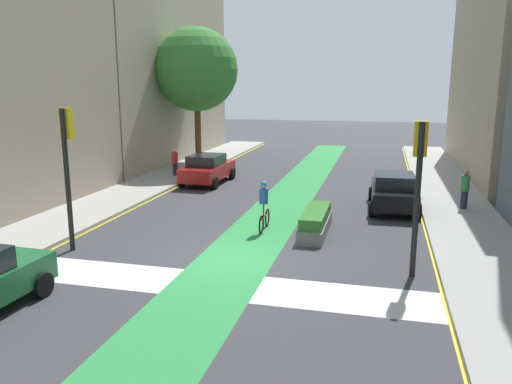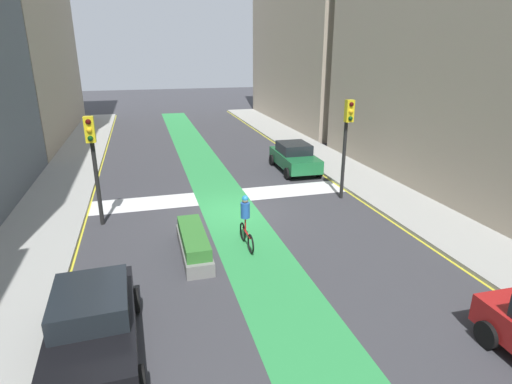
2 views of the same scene
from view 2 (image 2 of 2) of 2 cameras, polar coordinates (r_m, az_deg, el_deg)
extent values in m
plane|color=#38383D|center=(17.76, -3.29, -2.71)|extent=(120.00, 120.00, 0.00)
cube|color=#2D8C47|center=(17.74, -3.55, -2.72)|extent=(2.40, 60.00, 0.01)
cube|color=silver|center=(19.60, -4.54, -0.60)|extent=(12.00, 1.80, 0.01)
cube|color=#9E9E99|center=(20.54, 17.60, -0.32)|extent=(3.00, 60.00, 0.15)
cube|color=yellow|center=(19.81, 13.92, -0.90)|extent=(0.16, 60.00, 0.01)
cube|color=#9E9E99|center=(17.88, -27.56, -4.56)|extent=(3.00, 60.00, 0.15)
cube|color=yellow|center=(17.62, -22.77, -4.41)|extent=(0.16, 60.00, 0.01)
cylinder|color=black|center=(16.89, -21.22, 2.56)|extent=(0.16, 0.16, 4.30)
cube|color=gold|center=(16.34, -21.97, 8.01)|extent=(0.35, 0.28, 0.95)
sphere|color=#3F0A0A|center=(16.15, -22.15, 8.96)|extent=(0.20, 0.20, 0.20)
sphere|color=yellow|center=(16.20, -22.02, 7.92)|extent=(0.20, 0.20, 0.20)
sphere|color=#0C3814|center=(16.25, -21.89, 6.88)|extent=(0.20, 0.20, 0.20)
cylinder|color=black|center=(19.13, 12.08, 5.63)|extent=(0.16, 0.16, 4.54)
cube|color=gold|center=(18.63, 12.75, 10.85)|extent=(0.35, 0.28, 0.95)
sphere|color=#3F0A0A|center=(18.47, 13.02, 11.71)|extent=(0.20, 0.20, 0.20)
sphere|color=yellow|center=(18.51, 12.95, 10.79)|extent=(0.20, 0.20, 0.20)
sphere|color=#0C3814|center=(18.55, 12.88, 9.87)|extent=(0.20, 0.20, 0.20)
cylinder|color=black|center=(11.47, 29.32, -16.78)|extent=(0.23, 0.64, 0.64)
cube|color=#196033|center=(23.63, 5.36, 4.50)|extent=(1.91, 4.25, 0.70)
cube|color=black|center=(23.67, 5.25, 6.08)|extent=(1.65, 2.04, 0.55)
cylinder|color=black|center=(22.71, 8.69, 2.85)|extent=(0.24, 0.65, 0.64)
cylinder|color=black|center=(22.10, 4.37, 2.56)|extent=(0.24, 0.65, 0.64)
cylinder|color=black|center=(25.35, 6.18, 4.66)|extent=(0.24, 0.65, 0.64)
cylinder|color=black|center=(24.80, 2.25, 4.43)|extent=(0.24, 0.65, 0.64)
cube|color=black|center=(10.33, -21.50, -17.33)|extent=(1.95, 4.26, 0.70)
cube|color=black|center=(10.16, -21.87, -13.81)|extent=(1.67, 2.06, 0.55)
cylinder|color=black|center=(9.34, -15.72, -23.86)|extent=(0.24, 0.65, 0.64)
cylinder|color=black|center=(11.69, -16.39, -14.17)|extent=(0.24, 0.65, 0.64)
cylinder|color=black|center=(11.86, -25.38, -14.84)|extent=(0.24, 0.65, 0.64)
torus|color=black|center=(14.10, -0.73, -7.18)|extent=(0.07, 0.68, 0.68)
torus|color=black|center=(15.02, -1.84, -5.48)|extent=(0.07, 0.68, 0.68)
cylinder|color=red|center=(14.48, -1.31, -5.66)|extent=(0.08, 0.95, 0.06)
cylinder|color=red|center=(14.50, -1.48, -4.46)|extent=(0.05, 0.05, 0.50)
cylinder|color=#2659B2|center=(14.30, -1.50, -2.53)|extent=(0.32, 0.32, 0.55)
sphere|color=tan|center=(14.17, -1.51, -1.08)|extent=(0.22, 0.22, 0.22)
sphere|color=#268CCC|center=(14.15, -1.51, -0.93)|extent=(0.23, 0.23, 0.23)
cube|color=slate|center=(14.22, -8.55, -7.70)|extent=(0.87, 3.34, 0.45)
cube|color=#33722D|center=(14.03, -8.64, -6.15)|extent=(0.78, 3.01, 0.40)
camera|label=1|loc=(30.23, -17.75, 15.73)|focal=35.47mm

